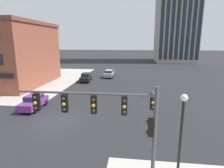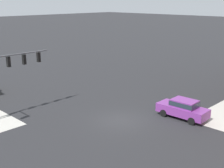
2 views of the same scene
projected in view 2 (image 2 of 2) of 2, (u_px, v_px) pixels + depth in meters
The scene contains 2 objects.
ground_plane at pixel (120, 120), 25.86m from camera, with size 320.00×320.00×0.00m, color #262628.
car_main_northbound_far at pixel (183, 108), 26.17m from camera, with size 1.99×4.45×1.68m.
Camera 2 is at (17.71, 16.29, 10.01)m, focal length 48.52 mm.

